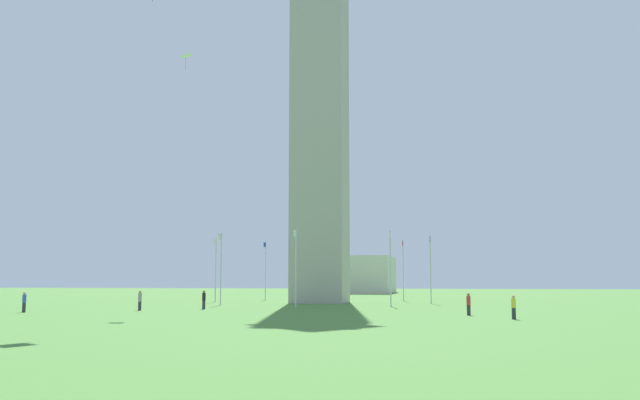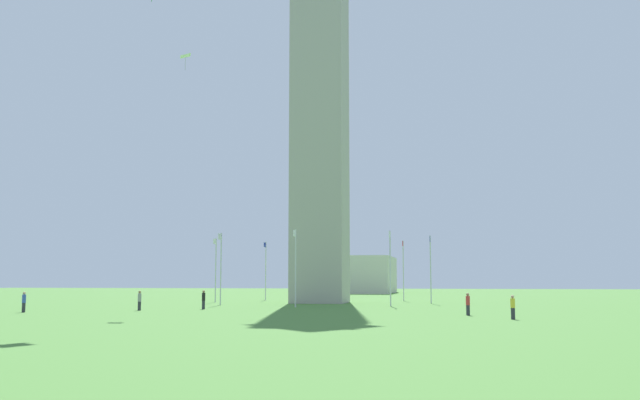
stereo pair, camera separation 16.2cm
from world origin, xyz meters
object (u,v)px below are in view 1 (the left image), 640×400
(flagpole_w, at_px, (216,267))
(person_gray_shirt, at_px, (140,301))
(flagpole_s, at_px, (338,268))
(distant_building, at_px, (350,275))
(flagpole_sw, at_px, (265,268))
(kite_white_diamond, at_px, (186,56))
(person_red_shirt, at_px, (469,304))
(flagpole_n, at_px, (296,264))
(person_yellow_shirt, at_px, (514,307))
(obelisk_monument, at_px, (320,69))
(person_black_shirt, at_px, (204,300))
(person_blue_shirt, at_px, (24,302))
(flagpole_nw, at_px, (221,265))
(flagpole_e, at_px, (431,266))
(flagpole_ne, at_px, (390,265))
(flagpole_se, at_px, (403,267))

(flagpole_w, xyz_separation_m, person_gray_shirt, (23.17, 0.98, -3.45))
(flagpole_s, bearing_deg, distant_building, -173.53)
(flagpole_sw, bearing_deg, kite_white_diamond, 0.18)
(person_red_shirt, distance_m, kite_white_diamond, 35.39)
(flagpole_n, height_order, person_red_shirt, flagpole_n)
(flagpole_sw, xyz_separation_m, person_yellow_shirt, (40.64, 29.18, -3.49))
(distant_building, bearing_deg, flagpole_n, 4.20)
(person_red_shirt, relative_size, person_gray_shirt, 0.98)
(obelisk_monument, bearing_deg, person_black_shirt, -20.86)
(flagpole_n, xyz_separation_m, kite_white_diamond, (7.79, -9.18, 19.85))
(obelisk_monument, relative_size, flagpole_sw, 7.27)
(flagpole_s, relative_size, person_red_shirt, 4.53)
(obelisk_monument, xyz_separation_m, person_blue_shirt, (28.54, -20.19, -27.82))
(person_gray_shirt, relative_size, person_blue_shirt, 1.01)
(person_black_shirt, bearing_deg, flagpole_nw, 47.68)
(flagpole_sw, relative_size, person_black_shirt, 4.43)
(flagpole_w, distance_m, person_yellow_shirt, 45.67)
(flagpole_nw, distance_m, person_blue_shirt, 22.35)
(flagpole_e, distance_m, person_blue_shirt, 43.97)
(flagpole_ne, distance_m, flagpole_sw, 26.25)
(flagpole_w, bearing_deg, person_blue_shirt, -13.93)
(flagpole_e, relative_size, person_yellow_shirt, 4.64)
(person_blue_shirt, bearing_deg, flagpole_nw, 35.20)
(flagpole_se, bearing_deg, flagpole_w, -67.50)
(obelisk_monument, bearing_deg, flagpole_e, 89.73)
(flagpole_sw, xyz_separation_m, kite_white_diamond, (30.20, 0.10, 19.85))
(person_blue_shirt, height_order, distant_building, distant_building)
(flagpole_w, bearing_deg, flagpole_n, 45.00)
(flagpole_se, height_order, kite_white_diamond, kite_white_diamond)
(flagpole_s, xyz_separation_m, person_gray_shirt, (36.29, -12.14, -3.45))
(obelisk_monument, distance_m, person_black_shirt, 34.76)
(flagpole_sw, distance_m, flagpole_nw, 18.56)
(flagpole_n, xyz_separation_m, flagpole_ne, (-3.84, 9.28, 0.00))
(flagpole_ne, xyz_separation_m, distant_building, (-70.66, -14.75, -0.63))
(flagpole_nw, relative_size, person_black_shirt, 4.43)
(flagpole_ne, bearing_deg, distant_building, -168.21)
(flagpole_n, bearing_deg, distant_building, -175.80)
(obelisk_monument, xyz_separation_m, flagpole_s, (-13.06, 0.00, -24.36))
(flagpole_ne, bearing_deg, flagpole_s, -157.50)
(flagpole_se, distance_m, flagpole_w, 24.25)
(obelisk_monument, relative_size, flagpole_se, 7.27)
(flagpole_se, distance_m, flagpole_sw, 18.56)
(obelisk_monument, relative_size, person_blue_shirt, 32.75)
(flagpole_w, height_order, distant_building, flagpole_w)
(flagpole_e, distance_m, flagpole_nw, 24.25)
(flagpole_s, relative_size, distant_building, 0.39)
(flagpole_e, relative_size, flagpole_s, 1.00)
(person_gray_shirt, distance_m, person_blue_shirt, 9.64)
(flagpole_nw, xyz_separation_m, person_gray_shirt, (13.89, -2.86, -3.45))
(flagpole_w, relative_size, distant_building, 0.39)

